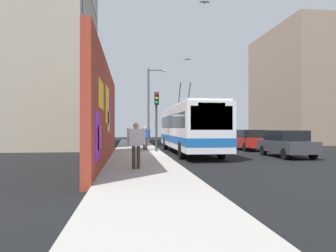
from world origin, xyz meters
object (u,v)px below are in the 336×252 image
at_px(parked_car_red, 248,139).
at_px(pedestrian_midblock, 145,136).
at_px(street_lamp, 150,101).
at_px(city_bus, 189,127).
at_px(traffic_light, 156,111).
at_px(pedestrian_near_wall, 136,141).
at_px(parked_car_dark_gray, 286,143).

bearing_deg(parked_car_red, pedestrian_midblock, 99.46).
bearing_deg(street_lamp, pedestrian_midblock, 172.79).
bearing_deg(pedestrian_midblock, city_bus, -118.03).
bearing_deg(traffic_light, pedestrian_near_wall, 170.17).
bearing_deg(pedestrian_near_wall, street_lamp, -5.72).
xyz_separation_m(parked_car_dark_gray, pedestrian_midblock, (4.88, 8.03, 0.30)).
height_order(parked_car_red, pedestrian_midblock, pedestrian_midblock).
xyz_separation_m(parked_car_dark_gray, traffic_light, (3.54, 7.35, 2.01)).
xyz_separation_m(parked_car_red, pedestrian_near_wall, (-11.68, 8.91, 0.37)).
xyz_separation_m(parked_car_dark_gray, street_lamp, (10.86, 7.27, 3.25)).
xyz_separation_m(city_bus, traffic_light, (0.16, 2.15, 1.07)).
bearing_deg(city_bus, parked_car_red, -61.32).
distance_m(pedestrian_midblock, street_lamp, 6.71).
distance_m(parked_car_red, traffic_light, 8.08).
height_order(parked_car_red, traffic_light, traffic_light).
bearing_deg(pedestrian_near_wall, parked_car_red, -37.33).
relative_size(city_bus, parked_car_dark_gray, 2.87).
height_order(city_bus, pedestrian_near_wall, city_bus).
height_order(pedestrian_near_wall, street_lamp, street_lamp).
height_order(city_bus, pedestrian_midblock, city_bus).
bearing_deg(city_bus, parked_car_dark_gray, -122.98).
xyz_separation_m(pedestrian_near_wall, pedestrian_midblock, (10.34, -0.88, -0.08)).
distance_m(parked_car_red, pedestrian_midblock, 8.15).
distance_m(traffic_light, street_lamp, 7.43).
xyz_separation_m(pedestrian_near_wall, traffic_light, (9.00, -1.56, 1.63)).
distance_m(parked_car_dark_gray, pedestrian_near_wall, 10.46).
distance_m(city_bus, street_lamp, 8.10).
bearing_deg(traffic_light, parked_car_dark_gray, -115.70).
bearing_deg(parked_car_red, traffic_light, 110.05).
relative_size(city_bus, parked_car_red, 2.51).
relative_size(pedestrian_near_wall, pedestrian_midblock, 1.07).
height_order(pedestrian_near_wall, traffic_light, traffic_light).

